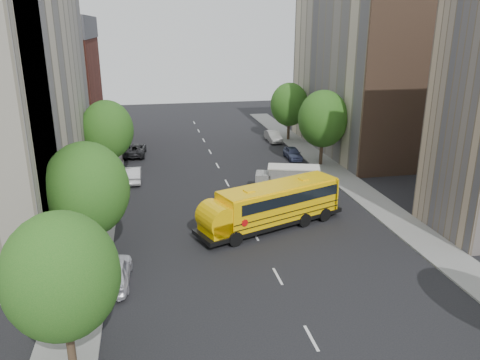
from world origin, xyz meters
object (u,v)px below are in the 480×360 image
object	(u,v)px
street_tree_5	(289,105)
parked_car_2	(135,149)
street_tree_0	(61,276)
street_tree_4	(323,119)
parked_car_1	(133,174)
parked_car_5	(273,136)
safari_truck	(288,179)
parked_car_4	(293,153)
street_tree_1	(87,189)
street_tree_2	(107,130)
parked_car_0	(114,272)
school_bus	(270,204)

from	to	relation	value
street_tree_5	parked_car_2	size ratio (longest dim) A/B	1.44
street_tree_0	street_tree_4	world-z (taller)	street_tree_4
parked_car_1	street_tree_0	bearing A→B (deg)	86.01
street_tree_5	parked_car_5	world-z (taller)	street_tree_5
safari_truck	parked_car_4	bearing A→B (deg)	87.57
street_tree_0	parked_car_1	xyz separation A→B (m)	(2.13, 26.27, -3.91)
street_tree_0	safari_truck	world-z (taller)	street_tree_0
street_tree_4	street_tree_1	bearing A→B (deg)	-140.71
street_tree_2	parked_car_0	world-z (taller)	street_tree_2
street_tree_4	parked_car_4	bearing A→B (deg)	125.78
street_tree_5	parked_car_2	distance (m)	20.58
street_tree_2	safari_truck	world-z (taller)	street_tree_2
safari_truck	school_bus	bearing A→B (deg)	-99.56
school_bus	street_tree_5	bearing A→B (deg)	49.23
parked_car_4	street_tree_4	bearing A→B (deg)	-52.70
street_tree_5	school_bus	bearing A→B (deg)	-109.70
safari_truck	parked_car_1	size ratio (longest dim) A/B	1.35
street_tree_0	parked_car_1	world-z (taller)	street_tree_0
street_tree_0	parked_car_1	size ratio (longest dim) A/B	1.66
street_tree_0	parked_car_0	distance (m)	8.13
street_tree_1	school_bus	xyz separation A→B (m)	(12.36, 3.06, -3.08)
street_tree_2	street_tree_5	xyz separation A→B (m)	(22.00, 12.00, -0.12)
street_tree_2	street_tree_4	xyz separation A→B (m)	(22.00, 0.00, 0.25)
street_tree_4	parked_car_2	distance (m)	21.80
parked_car_2	street_tree_0	bearing A→B (deg)	90.35
parked_car_5	street_tree_1	bearing A→B (deg)	-123.87
parked_car_1	parked_car_5	world-z (taller)	parked_car_1
parked_car_4	street_tree_2	bearing A→B (deg)	-169.71
street_tree_5	parked_car_1	xyz separation A→B (m)	(-19.87, -13.73, -3.97)
street_tree_4	parked_car_5	world-z (taller)	street_tree_4
street_tree_2	parked_car_4	xyz separation A→B (m)	(19.80, 3.05, -4.17)
street_tree_1	street_tree_5	size ratio (longest dim) A/B	1.05
school_bus	parked_car_2	xyz separation A→B (m)	(-10.16, 22.97, -1.14)
street_tree_0	parked_car_2	distance (m)	36.31
street_tree_1	parked_car_0	world-z (taller)	street_tree_1
school_bus	parked_car_4	size ratio (longest dim) A/B	3.11
street_tree_0	street_tree_5	xyz separation A→B (m)	(22.00, 40.00, 0.06)
street_tree_5	school_bus	distance (m)	28.75
street_tree_5	parked_car_5	bearing A→B (deg)	-168.08
parked_car_0	street_tree_2	bearing A→B (deg)	-83.46
street_tree_4	safari_truck	size ratio (longest dim) A/B	1.34
safari_truck	street_tree_1	bearing A→B (deg)	-130.06
parked_car_2	parked_car_5	distance (m)	17.95
parked_car_0	street_tree_1	bearing A→B (deg)	-62.13
street_tree_2	parked_car_1	xyz separation A→B (m)	(2.13, -1.73, -4.09)
parked_car_0	school_bus	bearing A→B (deg)	-148.40
safari_truck	parked_car_1	world-z (taller)	safari_truck
parked_car_2	street_tree_1	bearing A→B (deg)	89.02
parked_car_1	parked_car_4	distance (m)	18.31
parked_car_1	parked_car_5	bearing A→B (deg)	-142.44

